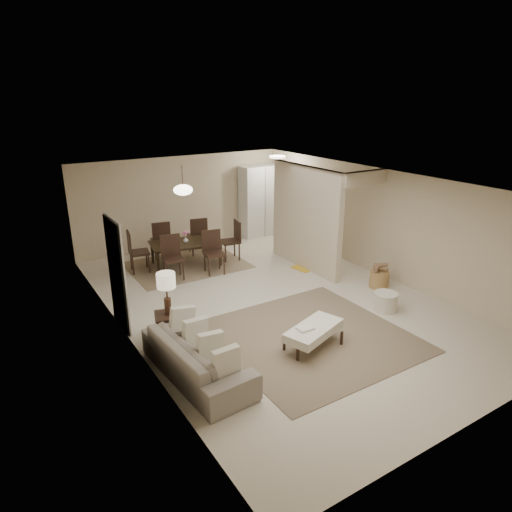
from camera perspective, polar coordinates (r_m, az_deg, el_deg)
floor at (r=9.56m, az=2.00°, el=-5.64°), size 9.00×9.00×0.00m
ceiling at (r=8.79m, az=2.20°, el=9.25°), size 9.00×9.00×0.00m
back_wall at (r=12.94m, az=-9.21°, el=6.75°), size 6.00×0.00×6.00m
left_wall at (r=7.91m, az=-16.24°, el=-2.17°), size 0.00×9.00×9.00m
right_wall at (r=11.00m, az=15.19°, el=4.03°), size 0.00×9.00×9.00m
partition at (r=11.09m, az=6.21°, el=4.73°), size 0.15×2.50×2.50m
doorway at (r=8.54m, az=-17.05°, el=-2.28°), size 0.04×0.90×2.04m
pantry_cabinet at (r=13.74m, az=0.51°, el=6.91°), size 1.20×0.55×2.10m
flush_light at (r=12.69m, az=2.70°, el=12.29°), size 0.44×0.44×0.05m
living_rug at (r=8.29m, az=6.91°, el=-9.96°), size 3.20×3.20×0.01m
sofa at (r=7.12m, az=-7.38°, el=-12.45°), size 2.24×1.01×0.64m
ottoman_bench at (r=7.83m, az=7.23°, el=-9.25°), size 1.23×0.85×0.40m
side_table at (r=8.18m, az=-10.79°, el=-8.69°), size 0.55×0.55×0.50m
table_lamp at (r=7.83m, az=-11.16°, el=-3.46°), size 0.32×0.32×0.76m
round_pouf at (r=9.45m, az=15.87°, el=-5.53°), size 0.47×0.47×0.37m
wicker_basket at (r=10.51m, az=15.13°, el=-2.86°), size 0.50×0.50×0.36m
dining_rug at (r=11.62m, az=-8.60°, el=-1.13°), size 2.80×2.10×0.01m
dining_table at (r=11.52m, az=-8.68°, el=0.25°), size 1.86×1.25×0.60m
dining_chairs at (r=11.45m, az=-8.73°, el=1.25°), size 2.79×2.21×1.03m
vase at (r=11.40m, az=-8.77°, el=2.00°), size 0.14×0.14×0.13m
yellow_mat at (r=11.51m, az=6.65°, el=-1.23°), size 0.94×0.68×0.01m
pendant_light at (r=11.09m, az=-9.11°, el=8.16°), size 0.46×0.46×0.71m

